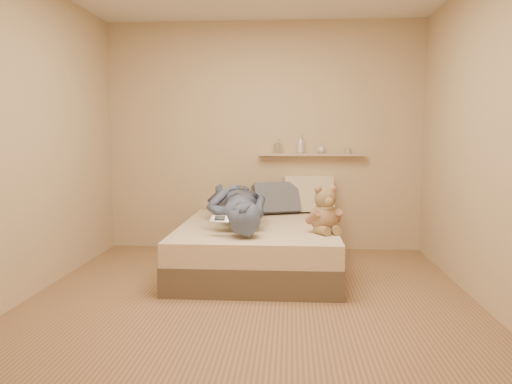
# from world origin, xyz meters

# --- Properties ---
(room) EXTENTS (3.80, 3.80, 3.80)m
(room) POSITION_xyz_m (0.00, 0.00, 1.30)
(room) COLOR #976D4E
(room) RESTS_ON ground
(bed) EXTENTS (1.50, 1.90, 0.45)m
(bed) POSITION_xyz_m (0.00, 0.93, 0.22)
(bed) COLOR brown
(bed) RESTS_ON floor
(game_console) EXTENTS (0.17, 0.09, 0.06)m
(game_console) POSITION_xyz_m (-0.29, 0.33, 0.60)
(game_console) COLOR #B1B4B8
(game_console) RESTS_ON bed
(teddy_bear) EXTENTS (0.34, 0.35, 0.43)m
(teddy_bear) POSITION_xyz_m (0.62, 0.57, 0.63)
(teddy_bear) COLOR #996E54
(teddy_bear) RESTS_ON bed
(dark_plush) EXTENTS (0.18, 0.18, 0.28)m
(dark_plush) POSITION_xyz_m (-0.38, 1.35, 0.57)
(dark_plush) COLOR black
(dark_plush) RESTS_ON bed
(pillow_cream) EXTENTS (0.58, 0.33, 0.43)m
(pillow_cream) POSITION_xyz_m (0.52, 1.76, 0.65)
(pillow_cream) COLOR beige
(pillow_cream) RESTS_ON bed
(pillow_grey) EXTENTS (0.56, 0.43, 0.37)m
(pillow_grey) POSITION_xyz_m (0.16, 1.62, 0.62)
(pillow_grey) COLOR #565C68
(pillow_grey) RESTS_ON bed
(person) EXTENTS (0.89, 1.73, 0.39)m
(person) POSITION_xyz_m (-0.21, 0.96, 0.65)
(person) COLOR #485172
(person) RESTS_ON bed
(wall_shelf) EXTENTS (1.20, 0.12, 0.03)m
(wall_shelf) POSITION_xyz_m (0.55, 1.84, 1.10)
(wall_shelf) COLOR tan
(wall_shelf) RESTS_ON wall_back
(shelf_bottles) EXTENTS (0.87, 0.11, 0.20)m
(shelf_bottles) POSITION_xyz_m (0.46, 1.84, 1.19)
(shelf_bottles) COLOR #B9B9BD
(shelf_bottles) RESTS_ON wall_shelf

